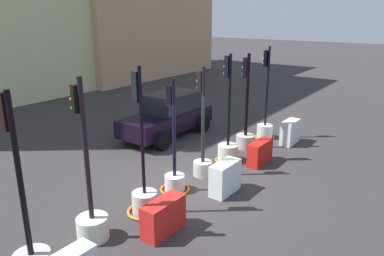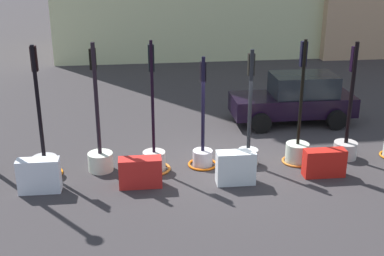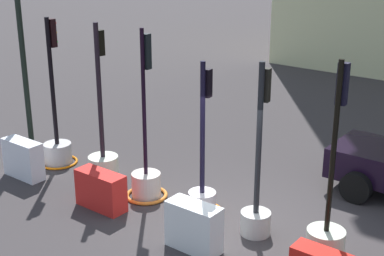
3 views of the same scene
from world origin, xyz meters
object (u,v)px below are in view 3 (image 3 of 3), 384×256
at_px(street_lamp_post, 18,2).
at_px(construction_barrier_2, 194,227).
at_px(traffic_light_5, 326,232).
at_px(construction_barrier_0, 23,159).
at_px(traffic_light_0, 57,142).
at_px(traffic_light_4, 257,198).
at_px(traffic_light_2, 146,174).
at_px(traffic_light_3, 202,189).
at_px(traffic_light_1, 103,152).
at_px(construction_barrier_1, 101,190).

bearing_deg(street_lamp_post, construction_barrier_2, -12.85).
height_order(traffic_light_5, construction_barrier_0, traffic_light_5).
bearing_deg(traffic_light_0, construction_barrier_2, -12.97).
bearing_deg(traffic_light_4, traffic_light_0, 179.88).
xyz_separation_m(traffic_light_2, traffic_light_3, (1.40, 0.14, 0.00)).
relative_size(traffic_light_1, construction_barrier_1, 3.23).
bearing_deg(construction_barrier_0, street_lamp_post, 137.57).
bearing_deg(construction_barrier_0, traffic_light_2, 17.61).
bearing_deg(traffic_light_1, traffic_light_5, -1.58).
relative_size(traffic_light_3, construction_barrier_0, 2.97).
distance_m(traffic_light_5, construction_barrier_0, 7.21).
distance_m(traffic_light_1, traffic_light_4, 4.21).
relative_size(construction_barrier_0, construction_barrier_1, 0.95).
distance_m(traffic_light_4, construction_barrier_1, 3.31).
relative_size(traffic_light_0, street_lamp_post, 0.58).
height_order(traffic_light_3, traffic_light_5, traffic_light_5).
relative_size(traffic_light_0, construction_barrier_2, 3.51).
bearing_deg(traffic_light_0, traffic_light_1, 3.46).
height_order(construction_barrier_1, construction_barrier_2, construction_barrier_2).
xyz_separation_m(traffic_light_4, construction_barrier_1, (-3.12, -1.04, -0.34)).
distance_m(construction_barrier_0, construction_barrier_2, 5.10).
height_order(traffic_light_2, traffic_light_3, traffic_light_2).
xyz_separation_m(traffic_light_1, construction_barrier_1, (1.09, -1.14, -0.23)).
xyz_separation_m(traffic_light_2, traffic_light_5, (4.16, 0.03, 0.01)).
relative_size(construction_barrier_0, construction_barrier_2, 1.04).
bearing_deg(traffic_light_0, traffic_light_4, -0.12).
height_order(traffic_light_2, traffic_light_4, traffic_light_2).
xyz_separation_m(traffic_light_4, construction_barrier_0, (-5.70, -1.03, -0.29)).
bearing_deg(traffic_light_2, construction_barrier_0, -162.39).
bearing_deg(construction_barrier_0, construction_barrier_1, -0.18).
bearing_deg(traffic_light_4, traffic_light_2, -178.34).
height_order(traffic_light_1, traffic_light_2, traffic_light_2).
height_order(traffic_light_0, construction_barrier_0, traffic_light_0).
bearing_deg(traffic_light_3, traffic_light_4, -2.80).
distance_m(traffic_light_0, construction_barrier_1, 2.80).
bearing_deg(construction_barrier_1, traffic_light_0, 158.01).
height_order(traffic_light_2, street_lamp_post, street_lamp_post).
bearing_deg(traffic_light_5, traffic_light_3, 177.56).
bearing_deg(traffic_light_4, traffic_light_3, 177.20).
xyz_separation_m(traffic_light_4, traffic_light_5, (1.44, -0.05, -0.19)).
bearing_deg(street_lamp_post, traffic_light_5, -2.59).
relative_size(traffic_light_4, street_lamp_post, 0.54).
relative_size(traffic_light_1, construction_barrier_2, 3.52).
height_order(traffic_light_1, construction_barrier_0, traffic_light_1).
relative_size(construction_barrier_0, street_lamp_post, 0.17).
bearing_deg(traffic_light_1, traffic_light_4, -1.40).
bearing_deg(traffic_light_4, construction_barrier_1, -161.66).
height_order(traffic_light_5, construction_barrier_2, traffic_light_5).
height_order(traffic_light_3, traffic_light_4, traffic_light_4).
relative_size(traffic_light_5, construction_barrier_2, 3.50).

